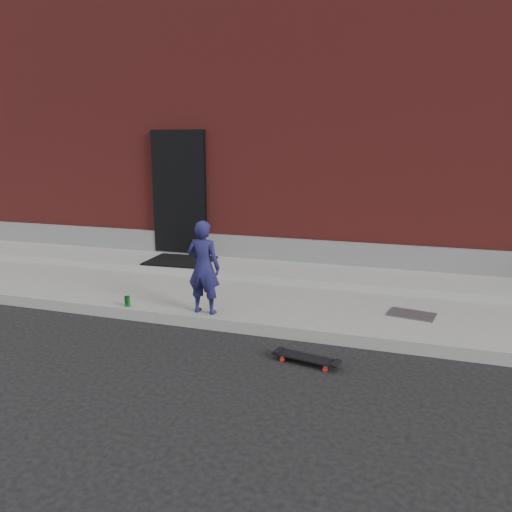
% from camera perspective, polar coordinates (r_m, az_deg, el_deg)
% --- Properties ---
extents(ground, '(80.00, 80.00, 0.00)m').
position_cam_1_polar(ground, '(6.05, 1.22, -9.25)').
color(ground, black).
rests_on(ground, ground).
extents(sidewalk, '(20.00, 3.00, 0.15)m').
position_cam_1_polar(sidewalk, '(7.39, 4.65, -4.59)').
color(sidewalk, slate).
rests_on(sidewalk, ground).
extents(apron, '(20.00, 1.20, 0.10)m').
position_cam_1_polar(apron, '(8.21, 6.16, -1.99)').
color(apron, gray).
rests_on(apron, sidewalk).
extents(building, '(20.00, 8.10, 5.00)m').
position_cam_1_polar(building, '(12.48, 11.01, 13.44)').
color(building, maroon).
rests_on(building, ground).
extents(child, '(0.44, 0.30, 1.19)m').
position_cam_1_polar(child, '(6.31, -6.01, -1.29)').
color(child, '#1A1946').
rests_on(child, sidewalk).
extents(skateboard, '(0.72, 0.31, 0.08)m').
position_cam_1_polar(skateboard, '(5.36, 5.76, -11.52)').
color(skateboard, red).
rests_on(skateboard, ground).
extents(soda_can, '(0.10, 0.10, 0.14)m').
position_cam_1_polar(soda_can, '(6.87, -14.50, -5.04)').
color(soda_can, '#19802D').
rests_on(soda_can, sidewalk).
extents(doormat, '(1.14, 0.94, 0.03)m').
position_cam_1_polar(doormat, '(8.86, -8.65, -0.54)').
color(doormat, black).
rests_on(doormat, apron).
extents(utility_plate, '(0.62, 0.45, 0.02)m').
position_cam_1_polar(utility_plate, '(6.64, 17.36, -6.39)').
color(utility_plate, '#545459').
rests_on(utility_plate, sidewalk).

